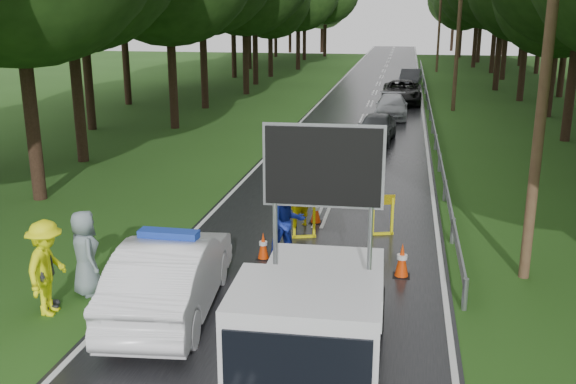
% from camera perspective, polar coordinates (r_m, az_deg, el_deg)
% --- Properties ---
extents(ground, '(160.00, 160.00, 0.00)m').
position_cam_1_polar(ground, '(14.11, 0.03, -9.22)').
color(ground, '#1F4212').
rests_on(ground, ground).
extents(road, '(7.00, 140.00, 0.02)m').
position_cam_1_polar(road, '(43.04, 7.30, 7.79)').
color(road, black).
rests_on(road, ground).
extents(guardrail, '(0.12, 60.06, 0.70)m').
position_cam_1_polar(guardrail, '(42.60, 12.32, 8.20)').
color(guardrail, gray).
rests_on(guardrail, ground).
extents(utility_pole_near, '(1.40, 0.24, 10.00)m').
position_cam_1_polar(utility_pole_near, '(14.88, 22.06, 11.21)').
color(utility_pole_near, '#4E3424').
rests_on(utility_pole_near, ground).
extents(utility_pole_mid, '(1.40, 0.24, 10.00)m').
position_cam_1_polar(utility_pole_mid, '(40.68, 14.94, 14.08)').
color(utility_pole_mid, '#4E3424').
rests_on(utility_pole_mid, ground).
extents(utility_pole_far, '(1.40, 0.24, 10.00)m').
position_cam_1_polar(utility_pole_far, '(66.63, 13.33, 14.69)').
color(utility_pole_far, '#4E3424').
rests_on(utility_pole_far, ground).
extents(police_sedan, '(2.20, 5.02, 1.77)m').
position_cam_1_polar(police_sedan, '(13.31, -10.36, -7.28)').
color(police_sedan, white).
rests_on(police_sedan, ground).
extents(work_truck, '(2.45, 5.20, 4.08)m').
position_cam_1_polar(work_truck, '(10.64, 2.28, -11.43)').
color(work_truck, gray).
rests_on(work_truck, ground).
extents(barrier, '(2.71, 0.86, 1.16)m').
position_cam_1_polar(barrier, '(17.37, 4.99, -1.27)').
color(barrier, yellow).
rests_on(barrier, ground).
extents(officer, '(0.76, 0.73, 1.75)m').
position_cam_1_polar(officer, '(18.14, 1.03, -0.48)').
color(officer, '#D8C10B').
rests_on(officer, ground).
extents(civilian, '(1.21, 1.15, 1.96)m').
position_cam_1_polar(civilian, '(15.67, -0.10, -2.74)').
color(civilian, '#1B30AF').
rests_on(civilian, ground).
extents(bystander_left, '(0.83, 1.34, 1.99)m').
position_cam_1_polar(bystander_left, '(13.84, -20.63, -6.33)').
color(bystander_left, '#F7FD0D').
rests_on(bystander_left, ground).
extents(bystander_mid, '(0.76, 1.05, 1.66)m').
position_cam_1_polar(bystander_mid, '(14.13, -20.74, -6.61)').
color(bystander_mid, '#45474E').
rests_on(bystander_mid, ground).
extents(bystander_right, '(1.06, 1.09, 1.89)m').
position_cam_1_polar(bystander_right, '(14.54, -17.59, -5.18)').
color(bystander_right, gray).
rests_on(bystander_right, ground).
extents(queue_car_first, '(1.95, 4.08, 1.35)m').
position_cam_1_polar(queue_car_first, '(30.44, 7.85, 5.69)').
color(queue_car_first, '#393C40').
rests_on(queue_car_first, ground).
extents(queue_car_second, '(1.83, 4.46, 1.29)m').
position_cam_1_polar(queue_car_second, '(37.53, 9.18, 7.51)').
color(queue_car_second, '#A3A5AB').
rests_on(queue_car_second, ground).
extents(queue_car_third, '(2.56, 5.47, 1.51)m').
position_cam_1_polar(queue_car_third, '(43.45, 10.07, 8.74)').
color(queue_car_third, black).
rests_on(queue_car_third, ground).
extents(queue_car_fourth, '(1.86, 4.47, 1.44)m').
position_cam_1_polar(queue_car_fourth, '(52.90, 10.83, 9.90)').
color(queue_car_fourth, '#3A3B40').
rests_on(queue_car_fourth, ground).
extents(cone_near_left, '(0.31, 0.31, 0.66)m').
position_cam_1_polar(cone_near_left, '(12.44, -14.36, -11.76)').
color(cone_near_left, black).
rests_on(cone_near_left, ground).
extents(cone_center, '(0.33, 0.33, 0.70)m').
position_cam_1_polar(cone_center, '(15.97, -2.22, -4.84)').
color(cone_center, black).
rests_on(cone_center, ground).
extents(cone_far, '(0.36, 0.36, 0.77)m').
position_cam_1_polar(cone_far, '(18.60, 2.48, -1.69)').
color(cone_far, black).
rests_on(cone_far, ground).
extents(cone_left_mid, '(0.32, 0.32, 0.67)m').
position_cam_1_polar(cone_left_mid, '(15.08, -9.72, -6.40)').
color(cone_left_mid, black).
rests_on(cone_left_mid, ground).
extents(cone_right, '(0.39, 0.39, 0.83)m').
position_cam_1_polar(cone_right, '(15.13, 10.10, -6.03)').
color(cone_right, black).
rests_on(cone_right, ground).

